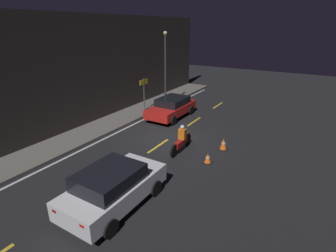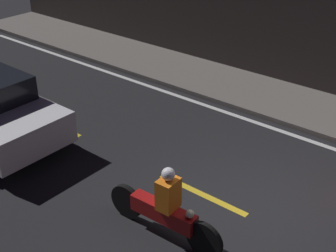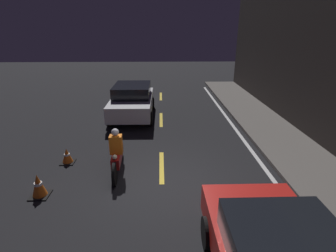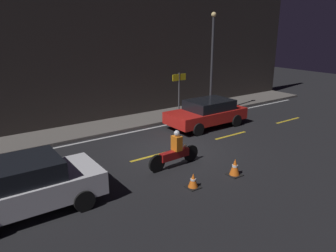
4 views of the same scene
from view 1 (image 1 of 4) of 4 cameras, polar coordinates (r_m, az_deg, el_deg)
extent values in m
plane|color=black|center=(15.09, -0.08, -2.96)|extent=(56.00, 56.00, 0.00)
cube|color=#605B56|center=(17.69, -12.89, 0.43)|extent=(28.00, 2.25, 0.14)
cube|color=#2D2826|center=(17.74, -16.85, 11.38)|extent=(28.00, 0.30, 6.85)
cube|color=gold|center=(11.32, -14.94, -12.63)|extent=(2.00, 0.14, 0.01)
cube|color=gold|center=(14.32, -2.14, -4.34)|extent=(2.00, 0.14, 0.01)
cube|color=gold|center=(17.96, 5.69, 0.97)|extent=(2.00, 0.14, 0.01)
cube|color=gold|center=(21.92, 10.79, 4.44)|extent=(2.00, 0.14, 0.01)
cube|color=silver|center=(16.84, -9.46, -0.62)|extent=(25.20, 0.14, 0.01)
cube|color=silver|center=(9.83, -11.57, -13.38)|extent=(4.04, 1.91, 0.69)
cube|color=black|center=(9.38, -12.68, -10.84)|extent=(2.23, 1.71, 0.54)
cube|color=red|center=(9.13, -23.41, -16.61)|extent=(0.06, 0.20, 0.10)
cube|color=red|center=(8.32, -18.12, -19.95)|extent=(0.06, 0.20, 0.10)
cylinder|color=black|center=(11.31, -10.63, -10.39)|extent=(0.62, 0.19, 0.62)
cylinder|color=black|center=(10.33, -2.75, -13.35)|extent=(0.62, 0.19, 0.62)
cylinder|color=black|center=(9.96, -20.55, -16.38)|extent=(0.62, 0.19, 0.62)
cylinder|color=black|center=(8.83, -12.49, -20.92)|extent=(0.62, 0.19, 0.62)
cube|color=red|center=(18.56, 0.70, 3.71)|extent=(4.21, 1.88, 0.58)
cube|color=black|center=(18.58, 1.04, 5.45)|extent=(2.32, 1.69, 0.49)
cube|color=red|center=(20.01, 5.22, 5.35)|extent=(0.06, 0.20, 0.10)
cube|color=red|center=(20.54, 2.15, 5.84)|extent=(0.06, 0.20, 0.10)
cylinder|color=black|center=(17.15, 1.15, 1.19)|extent=(0.63, 0.18, 0.63)
cylinder|color=black|center=(18.07, -3.90, 2.20)|extent=(0.63, 0.18, 0.63)
cylinder|color=black|center=(19.34, 5.00, 3.45)|extent=(0.63, 0.18, 0.63)
cylinder|color=black|center=(20.17, 0.31, 4.27)|extent=(0.63, 0.18, 0.63)
cylinder|color=black|center=(14.36, 4.30, -2.90)|extent=(0.66, 0.11, 0.65)
cylinder|color=black|center=(13.03, 1.32, -5.46)|extent=(0.66, 0.13, 0.65)
cube|color=maroon|center=(13.62, 2.90, -3.55)|extent=(1.25, 0.29, 0.30)
sphere|color=#F2EABF|center=(13.97, 3.86, -1.89)|extent=(0.14, 0.14, 0.14)
cube|color=orange|center=(13.53, 3.12, -1.75)|extent=(0.29, 0.37, 0.55)
sphere|color=silver|center=(13.39, 3.15, -0.24)|extent=(0.22, 0.22, 0.22)
cube|color=black|center=(12.79, 8.57, -7.84)|extent=(0.43, 0.43, 0.03)
cone|color=orange|center=(12.67, 8.63, -6.86)|extent=(0.33, 0.33, 0.47)
cylinder|color=white|center=(12.66, 8.64, -6.77)|extent=(0.18, 0.18, 0.06)
cube|color=black|center=(14.24, 11.87, -4.91)|extent=(0.47, 0.47, 0.03)
cone|color=orange|center=(14.11, 11.96, -3.77)|extent=(0.37, 0.37, 0.59)
cylinder|color=white|center=(14.10, 11.97, -3.66)|extent=(0.20, 0.20, 0.07)
cylinder|color=#4C4C51|center=(19.60, -5.22, 6.79)|extent=(0.08, 0.08, 2.40)
cube|color=yellow|center=(19.39, -5.31, 9.51)|extent=(0.90, 0.05, 0.36)
cylinder|color=#333338|center=(20.20, -0.57, 11.41)|extent=(0.14, 0.14, 5.50)
sphere|color=#F9D88C|center=(19.92, -0.60, 19.57)|extent=(0.28, 0.28, 0.28)
camera|label=2|loc=(14.92, 27.91, 16.14)|focal=50.00mm
camera|label=3|loc=(19.52, 9.78, 14.79)|focal=28.00mm
camera|label=4|loc=(5.47, 66.32, -3.44)|focal=35.00mm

